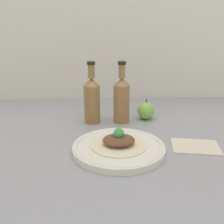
{
  "coord_description": "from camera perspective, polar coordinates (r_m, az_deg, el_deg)",
  "views": [
    {
      "loc": [
        -10.12,
        -79.56,
        36.74
      ],
      "look_at": [
        -6.85,
        4.92,
        8.31
      ],
      "focal_mm": 42.0,
      "sensor_mm": 36.0,
      "label": 1
    }
  ],
  "objects": [
    {
      "name": "cider_bottle_right",
      "position": [
        1.01,
        2.09,
        2.96
      ],
      "size": [
        6.23,
        6.23,
        23.74
      ],
      "color": "olive",
      "rests_on": "ground_plane"
    },
    {
      "name": "wall_backsplash",
      "position": [
        1.33,
        2.27,
        19.97
      ],
      "size": [
        180.0,
        3.0,
        80.0
      ],
      "color": "silver",
      "rests_on": "ground_plane"
    },
    {
      "name": "plated_food",
      "position": [
        0.79,
        1.47,
        -6.31
      ],
      "size": [
        16.9,
        16.9,
        5.59
      ],
      "color": "beige",
      "rests_on": "plate"
    },
    {
      "name": "napkin",
      "position": [
        0.87,
        17.73,
        -7.03
      ],
      "size": [
        16.15,
        13.0,
        0.8
      ],
      "color": "beige",
      "rests_on": "ground_plane"
    },
    {
      "name": "ground_plane",
      "position": [
        0.89,
        4.57,
        -7.26
      ],
      "size": [
        180.0,
        110.0,
        4.0
      ],
      "primitive_type": "cube",
      "color": "gray"
    },
    {
      "name": "plate",
      "position": [
        0.8,
        1.45,
        -7.71
      ],
      "size": [
        28.07,
        28.07,
        2.33
      ],
      "color": "silver",
      "rests_on": "ground_plane"
    },
    {
      "name": "apple",
      "position": [
        1.07,
        7.41,
        0.32
      ],
      "size": [
        7.08,
        7.08,
        8.43
      ],
      "color": "#84B74C",
      "rests_on": "ground_plane"
    },
    {
      "name": "cider_bottle_left",
      "position": [
        1.01,
        -4.39,
        2.89
      ],
      "size": [
        6.23,
        6.23,
        23.74
      ],
      "color": "olive",
      "rests_on": "ground_plane"
    }
  ]
}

